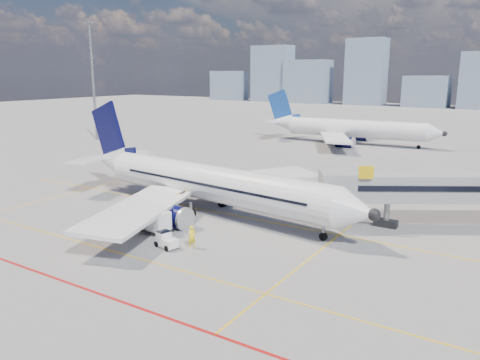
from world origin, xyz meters
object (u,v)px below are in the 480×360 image
(second_aircraft, at_px, (347,128))
(belt_loader, at_px, (155,205))
(cargo_dolly, at_px, (151,220))
(ramp_worker, at_px, (192,237))
(main_aircraft, at_px, (202,182))
(baggage_tug, at_px, (166,240))

(second_aircraft, relative_size, belt_loader, 6.18)
(cargo_dolly, height_order, belt_loader, belt_loader)
(second_aircraft, height_order, belt_loader, second_aircraft)
(cargo_dolly, relative_size, ramp_worker, 2.09)
(main_aircraft, height_order, cargo_dolly, main_aircraft)
(main_aircraft, distance_m, baggage_tug, 11.50)
(belt_loader, bearing_deg, ramp_worker, -38.45)
(belt_loader, height_order, ramp_worker, belt_loader)
(main_aircraft, height_order, ramp_worker, main_aircraft)
(ramp_worker, bearing_deg, main_aircraft, 59.14)
(main_aircraft, distance_m, belt_loader, 5.83)
(second_aircraft, relative_size, baggage_tug, 17.17)
(main_aircraft, relative_size, belt_loader, 6.28)
(main_aircraft, relative_size, baggage_tug, 17.44)
(belt_loader, bearing_deg, baggage_tug, -48.57)
(cargo_dolly, bearing_deg, baggage_tug, -25.90)
(baggage_tug, distance_m, ramp_worker, 2.31)
(ramp_worker, bearing_deg, belt_loader, 84.02)
(main_aircraft, distance_m, second_aircraft, 56.70)
(second_aircraft, bearing_deg, ramp_worker, -83.99)
(cargo_dolly, bearing_deg, ramp_worker, -5.77)
(second_aircraft, bearing_deg, cargo_dolly, -88.80)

